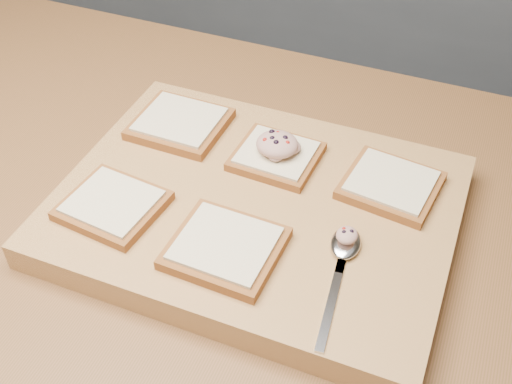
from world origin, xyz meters
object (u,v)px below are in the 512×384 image
at_px(cutting_board, 256,210).
at_px(spoon, 344,251).
at_px(tuna_salad_dollop, 277,144).
at_px(bread_far_center, 276,156).

bearing_deg(cutting_board, spoon, -20.42).
height_order(cutting_board, spoon, spoon).
xyz_separation_m(tuna_salad_dollop, spoon, (0.14, -0.13, -0.02)).
xyz_separation_m(cutting_board, spoon, (0.13, -0.05, 0.03)).
height_order(bread_far_center, tuna_salad_dollop, tuna_salad_dollop).
distance_m(bread_far_center, spoon, 0.19).
xyz_separation_m(cutting_board, bread_far_center, (-0.00, 0.08, 0.03)).
bearing_deg(bread_far_center, spoon, -44.26).
bearing_deg(bread_far_center, tuna_salad_dollop, -32.66).
relative_size(cutting_board, bread_far_center, 4.37).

